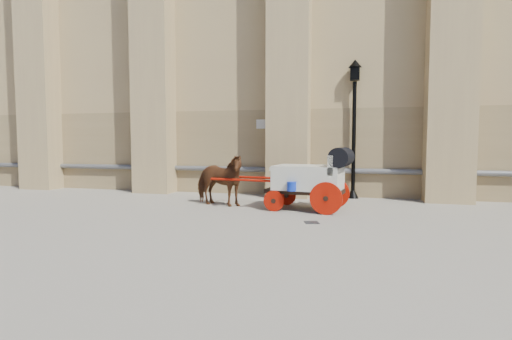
# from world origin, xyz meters

# --- Properties ---
(ground) EXTENTS (90.00, 90.00, 0.00)m
(ground) POSITION_xyz_m (0.00, 0.00, 0.00)
(ground) COLOR gray
(ground) RESTS_ON ground
(horse) EXTENTS (1.94, 1.26, 1.51)m
(horse) POSITION_xyz_m (-2.67, 1.22, 0.76)
(horse) COLOR brown
(horse) RESTS_ON ground
(carriage) EXTENTS (4.05, 1.56, 1.73)m
(carriage) POSITION_xyz_m (0.10, 1.12, 0.93)
(carriage) COLOR black
(carriage) RESTS_ON ground
(street_lamp) EXTENTS (0.43, 0.43, 4.55)m
(street_lamp) POSITION_xyz_m (1.15, 3.80, 2.44)
(street_lamp) COLOR black
(street_lamp) RESTS_ON ground
(drain_grate_near) EXTENTS (0.40, 0.40, 0.01)m
(drain_grate_near) POSITION_xyz_m (0.25, -0.61, 0.01)
(drain_grate_near) COLOR black
(drain_grate_near) RESTS_ON ground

